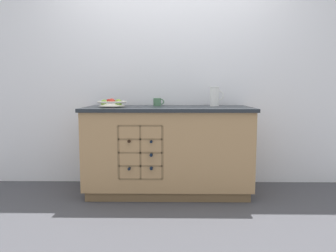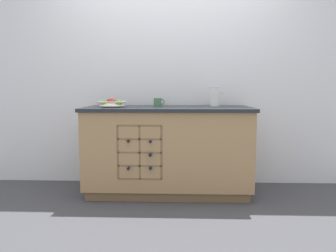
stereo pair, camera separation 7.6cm
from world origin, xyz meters
name	(u,v)px [view 1 (the left image)]	position (x,y,z in m)	size (l,w,h in m)	color
ground_plane	(168,192)	(0.00, 0.00, 0.00)	(14.00, 14.00, 0.00)	#424247
back_wall	(169,71)	(0.00, 0.41, 1.27)	(4.40, 0.06, 2.55)	white
kitchen_island	(168,149)	(0.00, 0.00, 0.45)	(1.68, 0.74, 0.89)	brown
fruit_bowl	(112,103)	(-0.57, -0.02, 0.93)	(0.29, 0.29, 0.09)	silver
white_pitcher	(215,96)	(0.50, 0.19, 1.00)	(0.15, 0.10, 0.21)	white
ceramic_mug	(157,102)	(-0.12, 0.22, 0.93)	(0.12, 0.08, 0.08)	#4C7A56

